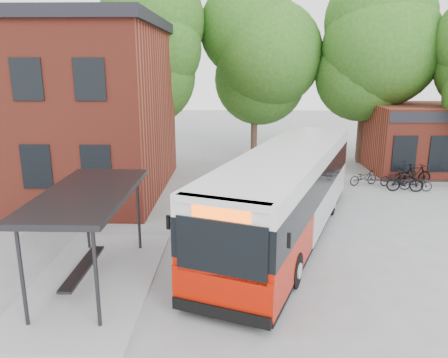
{
  "coord_description": "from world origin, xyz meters",
  "views": [
    {
      "loc": [
        -0.31,
        -12.75,
        6.35
      ],
      "look_at": [
        -0.72,
        3.76,
        2.0
      ],
      "focal_mm": 35.0,
      "sensor_mm": 36.0,
      "label": 1
    }
  ],
  "objects_px": {
    "bicycle_3": "(415,174)",
    "bicycle_4": "(416,183)",
    "bicycle_1": "(405,181)",
    "bicycle_0": "(363,177)",
    "city_bus": "(287,195)",
    "bicycle_2": "(393,177)",
    "bus_shelter": "(90,238)"
  },
  "relations": [
    {
      "from": "bicycle_3",
      "to": "bicycle_4",
      "type": "height_order",
      "value": "bicycle_3"
    },
    {
      "from": "bicycle_3",
      "to": "bicycle_4",
      "type": "relative_size",
      "value": 1.18
    },
    {
      "from": "bicycle_1",
      "to": "bicycle_0",
      "type": "bearing_deg",
      "value": 61.2
    },
    {
      "from": "city_bus",
      "to": "bicycle_2",
      "type": "relative_size",
      "value": 7.71
    },
    {
      "from": "bicycle_2",
      "to": "city_bus",
      "type": "bearing_deg",
      "value": 115.75
    },
    {
      "from": "bicycle_2",
      "to": "bicycle_4",
      "type": "relative_size",
      "value": 1.07
    },
    {
      "from": "city_bus",
      "to": "bicycle_1",
      "type": "relative_size",
      "value": 7.02
    },
    {
      "from": "bicycle_2",
      "to": "bicycle_3",
      "type": "relative_size",
      "value": 0.91
    },
    {
      "from": "bicycle_1",
      "to": "city_bus",
      "type": "bearing_deg",
      "value": 138.71
    },
    {
      "from": "city_bus",
      "to": "bicycle_4",
      "type": "relative_size",
      "value": 8.23
    },
    {
      "from": "bus_shelter",
      "to": "bicycle_3",
      "type": "distance_m",
      "value": 18.17
    },
    {
      "from": "bicycle_4",
      "to": "bicycle_3",
      "type": "bearing_deg",
      "value": -2.94
    },
    {
      "from": "bicycle_1",
      "to": "bus_shelter",
      "type": "bearing_deg",
      "value": 134.28
    },
    {
      "from": "bus_shelter",
      "to": "city_bus",
      "type": "distance_m",
      "value": 7.25
    },
    {
      "from": "bicycle_1",
      "to": "bicycle_4",
      "type": "height_order",
      "value": "bicycle_1"
    },
    {
      "from": "bicycle_2",
      "to": "bicycle_3",
      "type": "height_order",
      "value": "bicycle_3"
    },
    {
      "from": "bicycle_2",
      "to": "bicycle_3",
      "type": "bearing_deg",
      "value": -100.67
    },
    {
      "from": "bicycle_1",
      "to": "bicycle_3",
      "type": "relative_size",
      "value": 1.0
    },
    {
      "from": "city_bus",
      "to": "bicycle_2",
      "type": "height_order",
      "value": "city_bus"
    },
    {
      "from": "bicycle_0",
      "to": "bicycle_1",
      "type": "height_order",
      "value": "bicycle_1"
    },
    {
      "from": "bicycle_0",
      "to": "bicycle_2",
      "type": "height_order",
      "value": "bicycle_2"
    },
    {
      "from": "city_bus",
      "to": "bicycle_0",
      "type": "distance_m",
      "value": 9.04
    },
    {
      "from": "bicycle_1",
      "to": "bicycle_3",
      "type": "distance_m",
      "value": 1.86
    },
    {
      "from": "bus_shelter",
      "to": "bicycle_0",
      "type": "xyz_separation_m",
      "value": [
        11.16,
        11.27,
        -1.01
      ]
    },
    {
      "from": "city_bus",
      "to": "bicycle_4",
      "type": "bearing_deg",
      "value": 61.35
    },
    {
      "from": "bus_shelter",
      "to": "bicycle_0",
      "type": "bearing_deg",
      "value": 45.3
    },
    {
      "from": "bicycle_0",
      "to": "bicycle_2",
      "type": "relative_size",
      "value": 0.98
    },
    {
      "from": "bicycle_2",
      "to": "bicycle_4",
      "type": "height_order",
      "value": "bicycle_2"
    },
    {
      "from": "bus_shelter",
      "to": "bicycle_3",
      "type": "relative_size",
      "value": 3.76
    },
    {
      "from": "bicycle_1",
      "to": "bicycle_2",
      "type": "xyz_separation_m",
      "value": [
        -0.16,
        1.25,
        -0.11
      ]
    },
    {
      "from": "bus_shelter",
      "to": "bicycle_3",
      "type": "height_order",
      "value": "bus_shelter"
    },
    {
      "from": "bus_shelter",
      "to": "bicycle_2",
      "type": "height_order",
      "value": "bus_shelter"
    }
  ]
}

